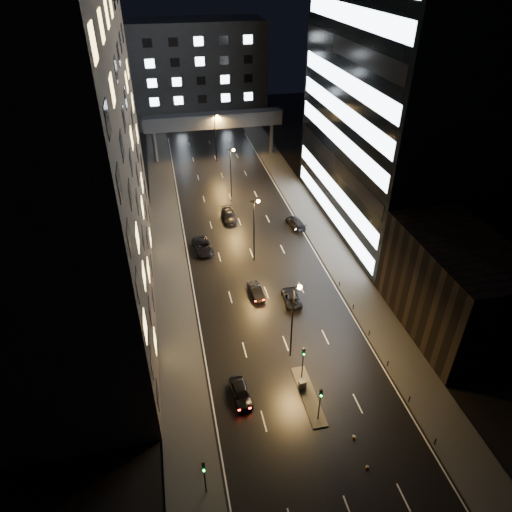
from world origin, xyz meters
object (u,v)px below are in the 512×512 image
at_px(car_away_a, 241,392).
at_px(car_away_b, 256,291).
at_px(car_away_c, 203,246).
at_px(car_away_d, 229,216).
at_px(car_toward_a, 291,297).
at_px(utility_cabinet, 302,385).
at_px(car_toward_b, 296,223).

xyz_separation_m(car_away_a, car_away_b, (5.20, 16.35, -0.07)).
relative_size(car_away_c, car_away_d, 1.07).
height_order(car_away_b, car_away_c, car_away_c).
relative_size(car_away_b, car_away_c, 0.73).
xyz_separation_m(car_away_c, car_toward_a, (10.04, -14.77, -0.13)).
distance_m(car_away_c, car_away_d, 10.49).
relative_size(car_away_a, car_toward_a, 0.94).
bearing_deg(utility_cabinet, car_away_c, 99.48).
relative_size(car_away_b, utility_cabinet, 3.72).
bearing_deg(utility_cabinet, car_toward_a, 74.40).
bearing_deg(car_away_b, car_away_d, 84.78).
height_order(car_away_d, car_toward_b, car_away_d).
height_order(car_away_a, utility_cabinet, car_away_a).
relative_size(car_away_a, car_away_c, 0.79).
height_order(car_toward_a, utility_cabinet, car_toward_a).
bearing_deg(car_away_c, car_toward_a, -62.88).
relative_size(car_toward_b, utility_cabinet, 4.56).
bearing_deg(car_away_c, car_away_b, -72.56).
relative_size(car_away_d, utility_cabinet, 4.73).
relative_size(car_away_c, utility_cabinet, 5.07).
distance_m(car_away_c, car_toward_b, 16.75).
relative_size(car_away_d, car_toward_b, 1.04).
bearing_deg(car_toward_a, car_away_c, -52.18).
height_order(car_away_a, car_toward_a, car_away_a).
relative_size(car_away_c, car_toward_b, 1.11).
distance_m(car_away_a, car_toward_b, 36.62).
bearing_deg(utility_cabinet, car_toward_b, 70.57).
distance_m(car_away_a, car_away_c, 28.90).
bearing_deg(car_away_d, car_toward_a, -80.08).
bearing_deg(utility_cabinet, car_away_a, 172.77).
relative_size(car_away_b, car_toward_a, 0.88).
relative_size(car_toward_a, utility_cabinet, 4.22).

